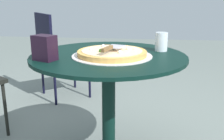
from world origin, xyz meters
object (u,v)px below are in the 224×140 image
object	(u,v)px
pizza_server	(111,48)
patio_table	(109,86)
napkin_dispenser	(45,48)
pizza_on_tray	(112,53)
drinking_cup	(161,42)
patio_chair_near	(57,48)

from	to	relation	value
pizza_server	patio_table	bearing A→B (deg)	-73.09
pizza_server	napkin_dispenser	distance (m)	0.33
napkin_dispenser	pizza_on_tray	bearing A→B (deg)	-134.09
pizza_on_tray	drinking_cup	bearing A→B (deg)	-146.93
pizza_server	pizza_on_tray	bearing A→B (deg)	-88.43
patio_chair_near	patio_table	bearing A→B (deg)	121.63
pizza_on_tray	napkin_dispenser	size ratio (longest dim) A/B	3.43
patio_table	napkin_dispenser	size ratio (longest dim) A/B	6.82
patio_table	napkin_dispenser	world-z (taller)	napkin_dispenser
pizza_on_tray	patio_chair_near	bearing A→B (deg)	-58.25
patio_table	pizza_on_tray	distance (m)	0.20
pizza_on_tray	pizza_server	world-z (taller)	pizza_server
napkin_dispenser	patio_chair_near	world-z (taller)	patio_chair_near
pizza_server	napkin_dispenser	world-z (taller)	napkin_dispenser
patio_chair_near	pizza_server	bearing A→B (deg)	120.68
pizza_server	drinking_cup	xyz separation A→B (m)	(-0.27, -0.22, -0.00)
napkin_dispenser	drinking_cup	bearing A→B (deg)	-129.12
pizza_server	patio_chair_near	distance (m)	1.36
patio_table	drinking_cup	world-z (taller)	drinking_cup
patio_table	patio_chair_near	world-z (taller)	patio_chair_near
pizza_server	drinking_cup	size ratio (longest dim) A/B	1.98
pizza_on_tray	napkin_dispenser	world-z (taller)	napkin_dispenser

